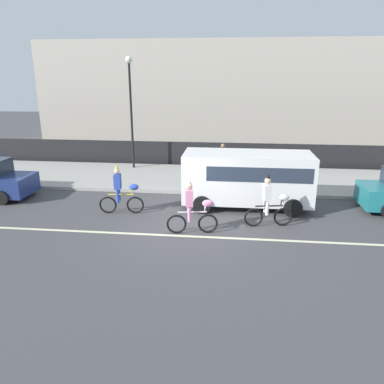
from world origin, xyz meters
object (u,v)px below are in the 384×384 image
Objects in this scene: pedestrian_onlooker at (223,159)px; parade_cyclist_zebra at (270,203)px; parked_van_white at (249,176)px; parade_cyclist_cobalt at (121,192)px; parade_cyclist_pink at (193,210)px; street_lamp_post at (130,97)px.

parade_cyclist_zebra is at bearing -73.76° from pedestrian_onlooker.
parked_van_white is at bearing -74.60° from pedestrian_onlooker.
parade_cyclist_cobalt is 3.30m from parade_cyclist_pink.
parade_cyclist_pink is 0.38× the size of parked_van_white.
parade_cyclist_cobalt is 5.02m from parked_van_white.
parked_van_white reaches higher than parade_cyclist_pink.
parade_cyclist_cobalt is 1.00× the size of parade_cyclist_pink.
pedestrian_onlooker is (4.96, -1.12, -2.97)m from street_lamp_post.
parked_van_white is (4.82, 1.33, 0.44)m from parade_cyclist_cobalt.
parade_cyclist_cobalt is 6.68m from pedestrian_onlooker.
street_lamp_post reaches higher than parked_van_white.
parade_cyclist_zebra is at bearing 19.22° from parade_cyclist_pink.
street_lamp_post is at bearing 116.86° from parade_cyclist_pink.
parked_van_white reaches higher than pedestrian_onlooker.
street_lamp_post reaches higher than parade_cyclist_zebra.
parked_van_white reaches higher than parade_cyclist_cobalt.
parade_cyclist_cobalt is 1.00× the size of parade_cyclist_zebra.
parade_cyclist_cobalt is 0.33× the size of street_lamp_post.
parked_van_white reaches higher than parade_cyclist_zebra.
parade_cyclist_zebra is (2.58, 0.90, 0.00)m from parade_cyclist_pink.
pedestrian_onlooker is (-1.83, 6.29, 0.17)m from parade_cyclist_zebra.
parade_cyclist_zebra is 0.38× the size of parked_van_white.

